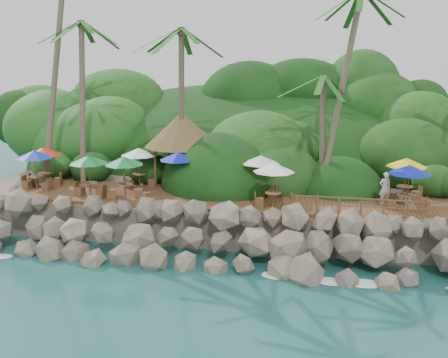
# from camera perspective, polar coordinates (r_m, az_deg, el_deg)

# --- Properties ---
(ground) EXTENTS (140.00, 140.00, 0.00)m
(ground) POSITION_cam_1_polar(r_m,az_deg,el_deg) (25.26, -2.72, -10.61)
(ground) COLOR #19514F
(ground) RESTS_ON ground
(land_base) EXTENTS (32.00, 25.20, 2.10)m
(land_base) POSITION_cam_1_polar(r_m,az_deg,el_deg) (39.88, 2.82, -0.08)
(land_base) COLOR gray
(land_base) RESTS_ON ground
(jungle_hill) EXTENTS (44.80, 28.00, 15.40)m
(jungle_hill) POSITION_cam_1_polar(r_m,az_deg,el_deg) (47.37, 4.16, 0.72)
(jungle_hill) COLOR #143811
(jungle_hill) RESTS_ON ground
(seawall) EXTENTS (29.00, 4.00, 2.30)m
(seawall) POSITION_cam_1_polar(r_m,az_deg,el_deg) (26.64, -1.70, -6.65)
(seawall) COLOR gray
(seawall) RESTS_ON ground
(terrace) EXTENTS (26.00, 5.00, 0.20)m
(terrace) POSITION_cam_1_polar(r_m,az_deg,el_deg) (30.05, -0.00, -2.23)
(terrace) COLOR brown
(terrace) RESTS_ON land_base
(jungle_foliage) EXTENTS (44.00, 16.00, 12.00)m
(jungle_foliage) POSITION_cam_1_polar(r_m,az_deg,el_deg) (39.18, 2.59, -1.91)
(jungle_foliage) COLOR #143811
(jungle_foliage) RESTS_ON ground
(foam_line) EXTENTS (25.20, 0.80, 0.06)m
(foam_line) POSITION_cam_1_polar(r_m,az_deg,el_deg) (25.51, -2.55, -10.28)
(foam_line) COLOR white
(foam_line) RESTS_ON ground
(palms) EXTENTS (32.71, 7.07, 15.52)m
(palms) POSITION_cam_1_polar(r_m,az_deg,el_deg) (31.60, 1.81, 17.84)
(palms) COLOR brown
(palms) RESTS_ON ground
(palapa) EXTENTS (4.91, 4.91, 4.60)m
(palapa) POSITION_cam_1_polar(r_m,az_deg,el_deg) (33.17, -4.72, 5.52)
(palapa) COLOR brown
(palapa) RESTS_ON ground
(dining_clusters) EXTENTS (24.35, 5.35, 2.47)m
(dining_clusters) POSITION_cam_1_polar(r_m,az_deg,el_deg) (29.96, -3.81, 1.92)
(dining_clusters) COLOR brown
(dining_clusters) RESTS_ON terrace
(railing) EXTENTS (8.30, 0.10, 1.00)m
(railing) POSITION_cam_1_polar(r_m,az_deg,el_deg) (27.17, 16.20, -2.89)
(railing) COLOR brown
(railing) RESTS_ON terrace
(waiter) EXTENTS (0.79, 0.66, 1.85)m
(waiter) POSITION_cam_1_polar(r_m,az_deg,el_deg) (29.70, 17.52, -0.99)
(waiter) COLOR white
(waiter) RESTS_ON terrace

